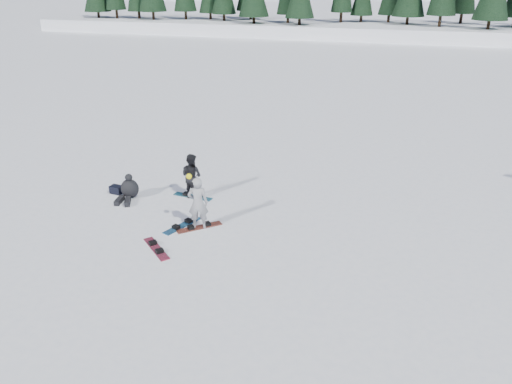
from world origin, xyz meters
TOP-DOWN VIEW (x-y plane):
  - ground at (0.00, 0.00)m, footprint 420.00×420.00m
  - alpine_backdrop at (-11.72, 189.16)m, footprint 412.50×227.00m
  - snowboarder_woman at (-0.51, -0.77)m, footprint 0.74×0.60m
  - snowboarder_man at (-1.67, 1.41)m, footprint 0.95×0.83m
  - seated_rider at (-3.82, 0.63)m, footprint 0.81×1.19m
  - gear_bag at (-4.52, 0.89)m, footprint 0.48×0.35m
  - snowboard_woman at (-0.51, -0.77)m, footprint 1.29×1.22m
  - snowboard_man at (-1.67, 1.41)m, footprint 1.52×0.44m
  - snowboard_loose_a at (-1.08, -0.80)m, footprint 0.81×1.50m
  - snowboard_loose_b at (-1.20, -2.39)m, footprint 1.30×1.22m

SIDE VIEW (x-z plane):
  - alpine_backdrop at x=-11.72m, z-range -40.57..12.63m
  - ground at x=0.00m, z-range 0.00..0.00m
  - snowboard_woman at x=-0.51m, z-range 0.00..0.03m
  - snowboard_man at x=-1.67m, z-range 0.00..0.03m
  - snowboard_loose_a at x=-1.08m, z-range 0.00..0.03m
  - snowboard_loose_b at x=-1.20m, z-range 0.00..0.03m
  - gear_bag at x=-4.52m, z-range 0.00..0.30m
  - seated_rider at x=-3.82m, z-range -0.11..0.83m
  - snowboarder_man at x=-1.67m, z-range 0.00..1.67m
  - snowboarder_woman at x=-0.51m, z-range -0.06..1.84m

